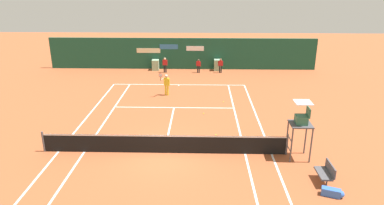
{
  "coord_description": "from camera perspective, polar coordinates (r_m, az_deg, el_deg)",
  "views": [
    {
      "loc": [
        1.78,
        -15.39,
        8.18
      ],
      "look_at": [
        1.24,
        5.21,
        0.8
      ],
      "focal_mm": 32.63,
      "sensor_mm": 36.0,
      "label": 1
    }
  ],
  "objects": [
    {
      "name": "tennis_ball_near_service_line",
      "position": [
        22.24,
        1.9,
        -1.79
      ],
      "size": [
        0.07,
        0.07,
        0.07
      ],
      "primitive_type": "sphere",
      "color": "#CCE033",
      "rests_on": "ground_plane"
    },
    {
      "name": "sponsor_back_wall",
      "position": [
        33.11,
        -1.59,
        7.92
      ],
      "size": [
        25.0,
        1.02,
        2.92
      ],
      "color": "#194C38",
      "rests_on": "ground_plane"
    },
    {
      "name": "ball_kid_centre_post",
      "position": [
        31.99,
        -4.44,
        6.3
      ],
      "size": [
        0.46,
        0.21,
        1.38
      ],
      "rotation": [
        0.0,
        0.0,
        3.04
      ],
      "color": "black",
      "rests_on": "ground_plane"
    },
    {
      "name": "equipment_bag",
      "position": [
        15.32,
        22.1,
        -13.5
      ],
      "size": [
        0.88,
        0.54,
        0.32
      ],
      "color": "blue",
      "rests_on": "ground_plane"
    },
    {
      "name": "ball_kid_left_post",
      "position": [
        31.84,
        1.07,
        6.16
      ],
      "size": [
        0.41,
        0.21,
        1.26
      ],
      "rotation": [
        0.0,
        0.0,
        2.95
      ],
      "color": "black",
      "rests_on": "ground_plane"
    },
    {
      "name": "player_on_baseline",
      "position": [
        25.57,
        -4.23,
        3.19
      ],
      "size": [
        0.76,
        0.63,
        1.78
      ],
      "rotation": [
        0.0,
        0.0,
        2.82
      ],
      "color": "yellow",
      "rests_on": "ground_plane"
    },
    {
      "name": "ball_kid_right_post",
      "position": [
        31.88,
        4.68,
        6.19
      ],
      "size": [
        0.44,
        0.18,
        1.32
      ],
      "rotation": [
        0.0,
        0.0,
        3.08
      ],
      "color": "black",
      "rests_on": "ground_plane"
    },
    {
      "name": "tennis_net",
      "position": [
        17.29,
        -4.59,
        -6.7
      ],
      "size": [
        12.1,
        0.1,
        1.07
      ],
      "color": "#4C4C51",
      "rests_on": "ground_plane"
    },
    {
      "name": "umpire_chair",
      "position": [
        17.01,
        17.42,
        -3.04
      ],
      "size": [
        1.0,
        1.0,
        2.85
      ],
      "rotation": [
        0.0,
        0.0,
        1.57
      ],
      "color": "#47474C",
      "rests_on": "ground_plane"
    },
    {
      "name": "player_bench",
      "position": [
        15.95,
        21.06,
        -10.51
      ],
      "size": [
        0.54,
        1.1,
        0.88
      ],
      "rotation": [
        0.0,
        0.0,
        1.57
      ],
      "color": "#38383D",
      "rests_on": "ground_plane"
    },
    {
      "name": "ground_plane",
      "position": [
        18.03,
        -4.36,
        -7.33
      ],
      "size": [
        80.0,
        80.0,
        0.01
      ],
      "color": "#A8512D"
    },
    {
      "name": "tennis_ball_by_sideline",
      "position": [
        24.39,
        5.13,
        0.11
      ],
      "size": [
        0.07,
        0.07,
        0.07
      ],
      "primitive_type": "sphere",
      "color": "#CCE033",
      "rests_on": "ground_plane"
    },
    {
      "name": "tennis_ball_mid_court",
      "position": [
        19.29,
        3.92,
        -5.32
      ],
      "size": [
        0.07,
        0.07,
        0.07
      ],
      "primitive_type": "sphere",
      "color": "#CCE033",
      "rests_on": "ground_plane"
    }
  ]
}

